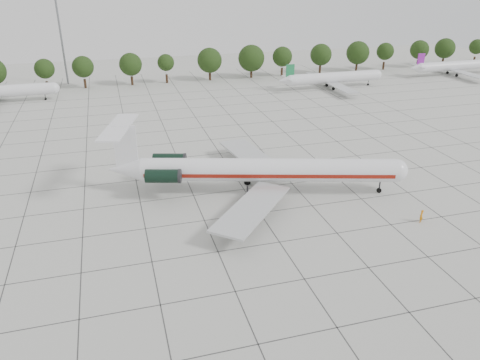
{
  "coord_description": "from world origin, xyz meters",
  "views": [
    {
      "loc": [
        -18.6,
        -55.17,
        31.71
      ],
      "look_at": [
        -1.73,
        4.18,
        3.5
      ],
      "focal_mm": 35.0,
      "sensor_mm": 36.0,
      "label": 1
    }
  ],
  "objects": [
    {
      "name": "main_airliner",
      "position": [
        0.87,
        6.75,
        3.77
      ],
      "size": [
        44.68,
        34.3,
        10.66
      ],
      "rotation": [
        0.0,
        0.0,
        -0.29
      ],
      "color": "silver",
      "rests_on": "ground"
    },
    {
      "name": "apron_joints",
      "position": [
        0.0,
        15.0,
        0.01
      ],
      "size": [
        170.0,
        170.0,
        0.02
      ],
      "primitive_type": "cube",
      "color": "#383838",
      "rests_on": "ground"
    },
    {
      "name": "floodlight_mast",
      "position": [
        -30.0,
        92.0,
        14.28
      ],
      "size": [
        1.6,
        1.6,
        25.45
      ],
      "color": "slate",
      "rests_on": "ground"
    },
    {
      "name": "ground",
      "position": [
        0.0,
        0.0,
        0.0
      ],
      "size": [
        260.0,
        260.0,
        0.0
      ],
      "primitive_type": "plane",
      "color": "beige",
      "rests_on": "ground"
    },
    {
      "name": "tree_line",
      "position": [
        -11.68,
        85.0,
        5.98
      ],
      "size": [
        249.86,
        8.44,
        10.22
      ],
      "color": "#332114",
      "rests_on": "ground"
    },
    {
      "name": "bg_airliner_e",
      "position": [
        88.74,
        70.86,
        2.91
      ],
      "size": [
        28.24,
        27.2,
        7.4
      ],
      "color": "silver",
      "rests_on": "ground"
    },
    {
      "name": "bg_airliner_d",
      "position": [
        43.28,
        65.43,
        2.91
      ],
      "size": [
        28.24,
        27.2,
        7.4
      ],
      "color": "silver",
      "rests_on": "ground"
    },
    {
      "name": "ground_crew",
      "position": [
        20.23,
        -8.45,
        0.93
      ],
      "size": [
        0.81,
        0.74,
        1.85
      ],
      "primitive_type": "imported",
      "rotation": [
        0.0,
        0.0,
        3.73
      ],
      "color": "orange",
      "rests_on": "ground"
    }
  ]
}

